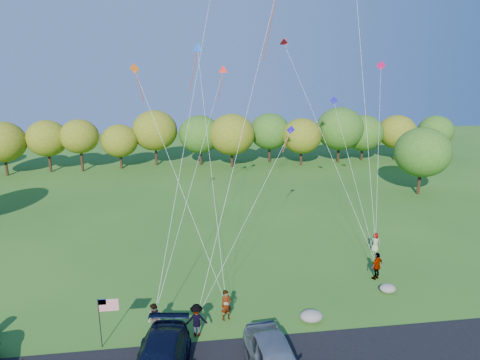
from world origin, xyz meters
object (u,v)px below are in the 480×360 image
object	(u,v)px
flyer_a	(226,305)
flyer_c	(197,320)
flyer_d	(377,266)
flyer_e	(375,242)
flyer_b	(154,319)

from	to	relation	value
flyer_a	flyer_c	size ratio (longest dim) A/B	0.99
flyer_a	flyer_c	distance (m)	2.12
flyer_d	flyer_a	bearing A→B (deg)	-12.13
flyer_c	flyer_d	bearing A→B (deg)	-155.57
flyer_d	flyer_e	world-z (taller)	flyer_d
flyer_d	flyer_c	bearing A→B (deg)	-9.21
flyer_c	flyer_b	bearing A→B (deg)	-7.37
flyer_b	flyer_e	bearing A→B (deg)	69.52
flyer_a	flyer_d	bearing A→B (deg)	-4.34
flyer_a	flyer_d	xyz separation A→B (m)	(10.55, 3.35, 0.05)
flyer_b	flyer_d	size ratio (longest dim) A/B	0.91
flyer_b	flyer_c	size ratio (longest dim) A/B	0.96
flyer_b	flyer_d	world-z (taller)	flyer_d
flyer_a	flyer_e	size ratio (longest dim) A/B	1.18
flyer_b	flyer_a	bearing A→B (deg)	54.07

